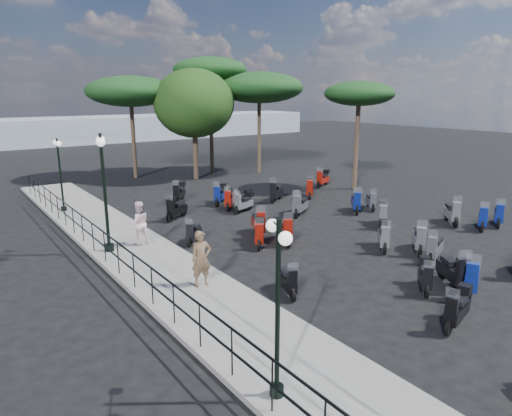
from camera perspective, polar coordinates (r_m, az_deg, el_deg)
ground at (r=19.01m, az=6.91°, el=-4.00°), size 120.00×120.00×0.00m
sidewalk at (r=18.19m, az=-15.19°, el=-5.00°), size 3.00×30.00×0.15m
railing at (r=17.39m, az=-19.13°, el=-3.35°), size 0.04×26.04×1.10m
lamp_post_0 at (r=8.62m, az=2.74°, el=-11.35°), size 0.55×1.00×3.58m
lamp_post_1 at (r=17.42m, az=-18.44°, el=2.69°), size 0.60×1.25×4.38m
lamp_post_2 at (r=24.54m, az=-23.31°, el=4.39°), size 0.29×1.06×3.61m
woman at (r=14.03m, az=-6.86°, el=-6.30°), size 0.69×0.51×1.73m
pedestrian_far at (r=18.24m, az=-14.44°, el=-1.83°), size 0.92×0.76×1.71m
scooter_1 at (r=13.12m, az=23.83°, el=-11.50°), size 1.58×0.68×1.28m
scooter_2 at (r=13.89m, az=3.98°, el=-9.12°), size 0.76×1.42×1.20m
scooter_3 at (r=18.54m, az=-7.82°, el=-3.17°), size 1.13×1.08×1.18m
scooter_4 at (r=22.16m, az=-9.93°, el=-0.22°), size 1.50×1.00×1.35m
scooter_5 at (r=25.71m, az=-9.56°, el=1.89°), size 1.27×1.35×1.34m
scooter_6 at (r=15.55m, az=23.40°, el=-7.34°), size 1.11×1.60×1.45m
scooter_7 at (r=15.01m, az=20.41°, el=-8.04°), size 1.23×1.09×1.20m
scooter_8 at (r=18.36m, az=3.58°, el=-2.92°), size 0.98×1.69×1.46m
scooter_9 at (r=18.06m, az=0.43°, el=-3.21°), size 1.15×1.41×1.33m
scooter_10 at (r=23.71m, az=-1.79°, el=0.96°), size 1.52×0.78×1.26m
scooter_11 at (r=24.90m, az=-4.52°, el=1.66°), size 1.35×1.30×1.36m
scooter_13 at (r=15.28m, az=25.36°, el=-7.91°), size 1.70×1.02×1.48m
scooter_14 at (r=18.34m, az=15.67°, el=-3.46°), size 1.33×1.29×1.35m
scooter_15 at (r=22.65m, az=5.60°, el=0.26°), size 1.51×1.01×1.36m
scooter_16 at (r=25.49m, az=2.56°, el=1.97°), size 1.58×1.13×1.46m
scooter_17 at (r=23.84m, az=-3.28°, el=1.10°), size 1.29×1.34×1.35m
scooter_19 at (r=18.41m, az=19.73°, el=-3.74°), size 1.45×1.24×1.43m
scooter_20 at (r=17.69m, az=21.45°, el=-4.78°), size 1.56×0.77×1.29m
scooter_21 at (r=21.49m, az=15.53°, el=-0.81°), size 1.45×1.28×1.41m
scooter_22 at (r=22.60m, az=5.01°, el=0.29°), size 1.24×1.42×1.41m
scooter_23 at (r=26.55m, az=6.71°, el=2.45°), size 1.32×1.45×1.43m
scooter_25 at (r=23.55m, az=28.07°, el=-0.81°), size 1.59×0.98×1.39m
scooter_26 at (r=22.84m, az=23.31°, el=-0.62°), size 1.36×1.44×1.49m
scooter_27 at (r=23.66m, az=12.38°, el=0.67°), size 1.29×1.42×1.44m
scooter_28 at (r=24.40m, az=14.18°, el=0.79°), size 1.03×1.27×1.23m
scooter_29 at (r=29.85m, az=8.36°, el=3.65°), size 1.61×0.91×1.36m
scooter_30 at (r=22.64m, az=26.49°, el=-1.18°), size 1.59×0.98×1.39m
scooter_31 at (r=19.35m, az=0.30°, el=-1.99°), size 0.98×1.69×1.46m
scooter_32 at (r=23.14m, az=-1.54°, el=0.64°), size 1.52×0.78×1.26m
broadleaf_tree at (r=31.99m, az=-7.76°, el=12.82°), size 5.47×5.47×7.54m
pine_0 at (r=34.73m, az=-5.78°, el=16.73°), size 5.41×5.41×8.46m
pine_1 at (r=34.42m, az=0.41°, el=14.80°), size 6.48×6.48×7.41m
pine_2 at (r=33.31m, az=-15.43°, el=13.86°), size 6.01×6.01×7.06m
pine_3 at (r=28.96m, az=12.77°, el=13.69°), size 4.25×4.25×6.61m
distant_hills at (r=59.68m, az=-23.98°, el=8.77°), size 70.00×8.00×3.00m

